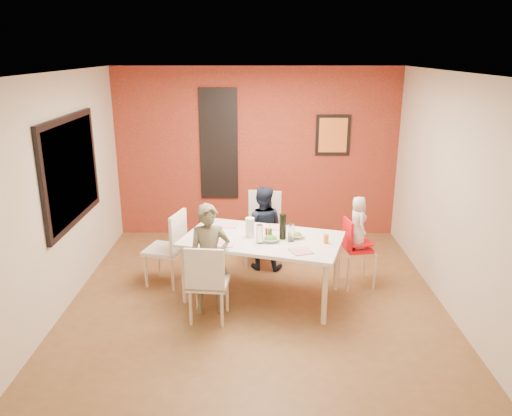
{
  "coord_description": "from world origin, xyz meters",
  "views": [
    {
      "loc": [
        0.03,
        -5.61,
        2.93
      ],
      "look_at": [
        0.0,
        0.3,
        1.05
      ],
      "focal_mm": 35.0,
      "sensor_mm": 36.0,
      "label": 1
    }
  ],
  "objects_px": {
    "chair_far": "(263,223)",
    "chair_near": "(207,280)",
    "chair_left": "(170,244)",
    "high_chair": "(355,246)",
    "child_far": "(262,228)",
    "child_near": "(210,260)",
    "dining_table": "(262,243)",
    "toddler": "(358,222)",
    "wine_bottle": "(283,227)",
    "paper_towel_roll": "(250,228)"
  },
  "relations": [
    {
      "from": "child_near",
      "to": "child_far",
      "type": "height_order",
      "value": "child_near"
    },
    {
      "from": "dining_table",
      "to": "child_far",
      "type": "bearing_deg",
      "value": 89.51
    },
    {
      "from": "chair_left",
      "to": "wine_bottle",
      "type": "distance_m",
      "value": 1.52
    },
    {
      "from": "dining_table",
      "to": "chair_near",
      "type": "distance_m",
      "value": 0.89
    },
    {
      "from": "toddler",
      "to": "chair_far",
      "type": "bearing_deg",
      "value": 46.3
    },
    {
      "from": "chair_far",
      "to": "wine_bottle",
      "type": "relative_size",
      "value": 3.29
    },
    {
      "from": "chair_near",
      "to": "chair_left",
      "type": "height_order",
      "value": "chair_left"
    },
    {
      "from": "chair_near",
      "to": "chair_far",
      "type": "xyz_separation_m",
      "value": [
        0.63,
        1.73,
        0.05
      ]
    },
    {
      "from": "child_near",
      "to": "wine_bottle",
      "type": "distance_m",
      "value": 0.96
    },
    {
      "from": "child_near",
      "to": "chair_far",
      "type": "bearing_deg",
      "value": 59.05
    },
    {
      "from": "chair_near",
      "to": "wine_bottle",
      "type": "height_order",
      "value": "wine_bottle"
    },
    {
      "from": "chair_far",
      "to": "chair_left",
      "type": "bearing_deg",
      "value": -137.4
    },
    {
      "from": "chair_near",
      "to": "child_far",
      "type": "relative_size",
      "value": 0.79
    },
    {
      "from": "child_near",
      "to": "toddler",
      "type": "relative_size",
      "value": 1.97
    },
    {
      "from": "dining_table",
      "to": "toddler",
      "type": "xyz_separation_m",
      "value": [
        1.2,
        0.32,
        0.16
      ]
    },
    {
      "from": "toddler",
      "to": "child_far",
      "type": "bearing_deg",
      "value": 55.82
    },
    {
      "from": "child_near",
      "to": "child_far",
      "type": "xyz_separation_m",
      "value": [
        0.61,
        1.24,
        -0.06
      ]
    },
    {
      "from": "chair_near",
      "to": "toddler",
      "type": "height_order",
      "value": "toddler"
    },
    {
      "from": "chair_far",
      "to": "toddler",
      "type": "xyz_separation_m",
      "value": [
        1.18,
        -0.78,
        0.3
      ]
    },
    {
      "from": "chair_left",
      "to": "paper_towel_roll",
      "type": "xyz_separation_m",
      "value": [
        1.03,
        -0.31,
        0.35
      ]
    },
    {
      "from": "paper_towel_roll",
      "to": "dining_table",
      "type": "bearing_deg",
      "value": -9.77
    },
    {
      "from": "chair_left",
      "to": "toddler",
      "type": "xyz_separation_m",
      "value": [
        2.38,
        -0.02,
        0.32
      ]
    },
    {
      "from": "chair_left",
      "to": "child_near",
      "type": "height_order",
      "value": "child_near"
    },
    {
      "from": "chair_near",
      "to": "chair_far",
      "type": "distance_m",
      "value": 1.84
    },
    {
      "from": "high_chair",
      "to": "paper_towel_roll",
      "type": "distance_m",
      "value": 1.41
    },
    {
      "from": "toddler",
      "to": "high_chair",
      "type": "bearing_deg",
      "value": 99.09
    },
    {
      "from": "chair_near",
      "to": "paper_towel_roll",
      "type": "xyz_separation_m",
      "value": [
        0.46,
        0.65,
        0.38
      ]
    },
    {
      "from": "child_far",
      "to": "toddler",
      "type": "distance_m",
      "value": 1.34
    },
    {
      "from": "toddler",
      "to": "wine_bottle",
      "type": "distance_m",
      "value": 1.03
    },
    {
      "from": "chair_far",
      "to": "child_near",
      "type": "distance_m",
      "value": 1.62
    },
    {
      "from": "chair_far",
      "to": "high_chair",
      "type": "xyz_separation_m",
      "value": [
        1.16,
        -0.79,
        -0.02
      ]
    },
    {
      "from": "chair_far",
      "to": "chair_near",
      "type": "bearing_deg",
      "value": -100.03
    },
    {
      "from": "chair_far",
      "to": "paper_towel_roll",
      "type": "bearing_deg",
      "value": -89.02
    },
    {
      "from": "high_chair",
      "to": "child_far",
      "type": "relative_size",
      "value": 0.77
    },
    {
      "from": "chair_left",
      "to": "wine_bottle",
      "type": "xyz_separation_m",
      "value": [
        1.42,
        -0.37,
        0.38
      ]
    },
    {
      "from": "dining_table",
      "to": "high_chair",
      "type": "bearing_deg",
      "value": 14.83
    },
    {
      "from": "toddler",
      "to": "chair_near",
      "type": "bearing_deg",
      "value": 107.39
    },
    {
      "from": "dining_table",
      "to": "chair_far",
      "type": "bearing_deg",
      "value": 88.8
    },
    {
      "from": "chair_left",
      "to": "high_chair",
      "type": "bearing_deg",
      "value": 104.83
    },
    {
      "from": "chair_near",
      "to": "child_far",
      "type": "xyz_separation_m",
      "value": [
        0.62,
        1.48,
        0.07
      ]
    },
    {
      "from": "chair_left",
      "to": "chair_near",
      "type": "bearing_deg",
      "value": 45.87
    },
    {
      "from": "chair_far",
      "to": "toddler",
      "type": "height_order",
      "value": "toddler"
    },
    {
      "from": "dining_table",
      "to": "paper_towel_roll",
      "type": "bearing_deg",
      "value": 170.23
    },
    {
      "from": "chair_left",
      "to": "high_chair",
      "type": "height_order",
      "value": "chair_left"
    },
    {
      "from": "toddler",
      "to": "paper_towel_roll",
      "type": "relative_size",
      "value": 2.76
    },
    {
      "from": "chair_far",
      "to": "toddler",
      "type": "distance_m",
      "value": 1.45
    },
    {
      "from": "chair_left",
      "to": "child_far",
      "type": "height_order",
      "value": "child_far"
    },
    {
      "from": "wine_bottle",
      "to": "paper_towel_roll",
      "type": "relative_size",
      "value": 1.28
    },
    {
      "from": "high_chair",
      "to": "chair_far",
      "type": "bearing_deg",
      "value": 45.44
    },
    {
      "from": "chair_near",
      "to": "paper_towel_roll",
      "type": "bearing_deg",
      "value": -119.73
    }
  ]
}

